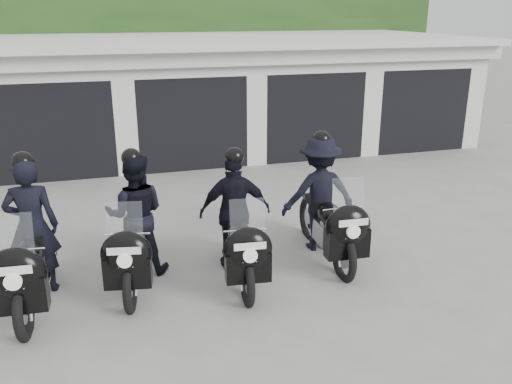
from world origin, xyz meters
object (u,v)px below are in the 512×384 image
object	(u,v)px
police_bike_b	(134,225)
police_bike_d	(323,202)
police_bike_a	(29,246)
police_bike_c	(237,221)

from	to	relation	value
police_bike_b	police_bike_d	bearing A→B (deg)	11.51
police_bike_a	police_bike_c	size ratio (longest dim) A/B	1.07
police_bike_a	police_bike_d	size ratio (longest dim) A/B	1.02
police_bike_c	police_bike_b	bearing A→B (deg)	175.18
police_bike_c	police_bike_d	xyz separation A→B (m)	(1.47, 0.32, 0.04)
police_bike_a	police_bike_b	bearing A→B (deg)	17.32
police_bike_a	police_bike_b	xyz separation A→B (m)	(1.35, 0.33, 0.01)
police_bike_c	police_bike_d	bearing A→B (deg)	18.30
police_bike_c	police_bike_d	size ratio (longest dim) A/B	0.96
police_bike_a	police_bike_d	bearing A→B (deg)	8.81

